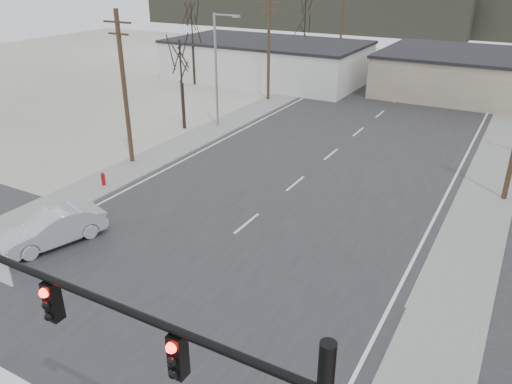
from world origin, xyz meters
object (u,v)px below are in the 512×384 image
sedan_crossing (52,228)px  car_far_b (375,68)px  fire_hydrant (103,179)px  car_far_a (478,94)px

sedan_crossing → car_far_b: 47.94m
sedan_crossing → car_far_b: sedan_crossing is taller
fire_hydrant → car_far_a: car_far_a is taller
sedan_crossing → car_far_a: (14.20, 39.00, -0.02)m
fire_hydrant → car_far_b: (4.31, 41.58, 0.35)m
car_far_a → car_far_b: size_ratio=1.27×
sedan_crossing → car_far_a: size_ratio=0.90×
fire_hydrant → sedan_crossing: sedan_crossing is taller
fire_hydrant → car_far_a: 36.94m
fire_hydrant → car_far_b: bearing=84.1°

